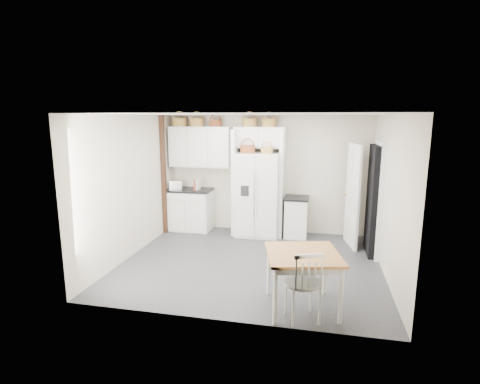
# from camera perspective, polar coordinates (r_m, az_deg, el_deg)

# --- Properties ---
(floor) EXTENTS (4.50, 4.50, 0.00)m
(floor) POSITION_cam_1_polar(r_m,az_deg,el_deg) (6.82, 1.65, -10.66)
(floor) COLOR #2A2A2B
(floor) RESTS_ON ground
(ceiling) EXTENTS (4.50, 4.50, 0.00)m
(ceiling) POSITION_cam_1_polar(r_m,az_deg,el_deg) (6.32, 1.79, 11.76)
(ceiling) COLOR white
(ceiling) RESTS_ON wall_back
(wall_back) EXTENTS (4.50, 0.00, 4.50)m
(wall_back) POSITION_cam_1_polar(r_m,az_deg,el_deg) (8.39, 4.20, 2.71)
(wall_back) COLOR beige
(wall_back) RESTS_ON floor
(wall_left) EXTENTS (0.00, 4.00, 4.00)m
(wall_left) POSITION_cam_1_polar(r_m,az_deg,el_deg) (7.19, -16.20, 0.85)
(wall_left) COLOR beige
(wall_left) RESTS_ON floor
(wall_right) EXTENTS (0.00, 4.00, 4.00)m
(wall_right) POSITION_cam_1_polar(r_m,az_deg,el_deg) (6.44, 21.82, -0.70)
(wall_right) COLOR beige
(wall_right) RESTS_ON floor
(refrigerator) EXTENTS (0.94, 0.75, 1.81)m
(refrigerator) POSITION_cam_1_polar(r_m,az_deg,el_deg) (8.15, 2.78, -0.36)
(refrigerator) COLOR white
(refrigerator) RESTS_ON floor
(base_cab_left) EXTENTS (0.98, 0.62, 0.91)m
(base_cab_left) POSITION_cam_1_polar(r_m,az_deg,el_deg) (8.68, -7.67, -2.75)
(base_cab_left) COLOR white
(base_cab_left) RESTS_ON floor
(base_cab_right) EXTENTS (0.47, 0.57, 0.83)m
(base_cab_right) POSITION_cam_1_polar(r_m,az_deg,el_deg) (8.21, 8.55, -3.88)
(base_cab_right) COLOR white
(base_cab_right) RESTS_ON floor
(dining_table) EXTENTS (1.13, 1.13, 0.79)m
(dining_table) POSITION_cam_1_polar(r_m,az_deg,el_deg) (5.24, 9.44, -13.17)
(dining_table) COLOR brown
(dining_table) RESTS_ON floor
(windsor_chair) EXTENTS (0.61, 0.59, 1.00)m
(windsor_chair) POSITION_cam_1_polar(r_m,az_deg,el_deg) (4.92, 9.59, -13.49)
(windsor_chair) COLOR white
(windsor_chair) RESTS_ON floor
(counter_left) EXTENTS (1.03, 0.66, 0.04)m
(counter_left) POSITION_cam_1_polar(r_m,az_deg,el_deg) (8.58, -7.75, 0.33)
(counter_left) COLOR black
(counter_left) RESTS_ON base_cab_left
(counter_right) EXTENTS (0.51, 0.61, 0.04)m
(counter_right) POSITION_cam_1_polar(r_m,az_deg,el_deg) (8.11, 8.64, -0.91)
(counter_right) COLOR black
(counter_right) RESTS_ON base_cab_right
(toaster) EXTENTS (0.31, 0.23, 0.19)m
(toaster) POSITION_cam_1_polar(r_m,az_deg,el_deg) (8.59, -9.75, 1.08)
(toaster) COLOR silver
(toaster) RESTS_ON counter_left
(cookbook_red) EXTENTS (0.03, 0.15, 0.22)m
(cookbook_red) POSITION_cam_1_polar(r_m,az_deg,el_deg) (8.43, -6.82, 1.07)
(cookbook_red) COLOR #B43A2C
(cookbook_red) RESTS_ON counter_left
(cookbook_cream) EXTENTS (0.06, 0.16, 0.24)m
(cookbook_cream) POSITION_cam_1_polar(r_m,az_deg,el_deg) (8.40, -6.42, 1.09)
(cookbook_cream) COLOR beige
(cookbook_cream) RESTS_ON counter_left
(basket_upper_a) EXTENTS (0.33, 0.33, 0.19)m
(basket_upper_a) POSITION_cam_1_polar(r_m,az_deg,el_deg) (8.63, -9.20, 10.45)
(basket_upper_a) COLOR olive
(basket_upper_a) RESTS_ON upper_cabinet
(basket_upper_b) EXTENTS (0.31, 0.31, 0.18)m
(basket_upper_b) POSITION_cam_1_polar(r_m,az_deg,el_deg) (8.50, -6.62, 10.50)
(basket_upper_b) COLOR olive
(basket_upper_b) RESTS_ON upper_cabinet
(basket_upper_c) EXTENTS (0.26, 0.26, 0.15)m
(basket_upper_c) POSITION_cam_1_polar(r_m,az_deg,el_deg) (8.37, -3.76, 10.43)
(basket_upper_c) COLOR brown
(basket_upper_c) RESTS_ON upper_cabinet
(basket_bridge_a) EXTENTS (0.32, 0.32, 0.18)m
(basket_bridge_a) POSITION_cam_1_polar(r_m,az_deg,el_deg) (8.19, 1.45, 10.53)
(basket_bridge_a) COLOR olive
(basket_bridge_a) RESTS_ON bridge_cabinet
(basket_bridge_b) EXTENTS (0.30, 0.30, 0.17)m
(basket_bridge_b) POSITION_cam_1_polar(r_m,az_deg,el_deg) (8.12, 4.45, 10.47)
(basket_bridge_b) COLOR olive
(basket_bridge_b) RESTS_ON bridge_cabinet
(basket_fridge_a) EXTENTS (0.31, 0.31, 0.16)m
(basket_fridge_a) POSITION_cam_1_polar(r_m,az_deg,el_deg) (7.95, 1.17, 6.56)
(basket_fridge_a) COLOR brown
(basket_fridge_a) RESTS_ON refrigerator
(basket_fridge_b) EXTENTS (0.25, 0.25, 0.13)m
(basket_fridge_b) POSITION_cam_1_polar(r_m,az_deg,el_deg) (7.88, 4.10, 6.38)
(basket_fridge_b) COLOR olive
(basket_fridge_b) RESTS_ON refrigerator
(upper_cabinet) EXTENTS (1.40, 0.34, 0.90)m
(upper_cabinet) POSITION_cam_1_polar(r_m,az_deg,el_deg) (8.50, -6.05, 6.85)
(upper_cabinet) COLOR white
(upper_cabinet) RESTS_ON wall_back
(bridge_cabinet) EXTENTS (1.12, 0.34, 0.45)m
(bridge_cabinet) POSITION_cam_1_polar(r_m,az_deg,el_deg) (8.16, 3.06, 8.30)
(bridge_cabinet) COLOR white
(bridge_cabinet) RESTS_ON wall_back
(fridge_panel_left) EXTENTS (0.08, 0.60, 2.30)m
(fridge_panel_left) POSITION_cam_1_polar(r_m,az_deg,el_deg) (8.24, -0.66, 1.52)
(fridge_panel_left) COLOR white
(fridge_panel_left) RESTS_ON floor
(fridge_panel_right) EXTENTS (0.08, 0.60, 2.30)m
(fridge_panel_right) POSITION_cam_1_polar(r_m,az_deg,el_deg) (8.08, 6.42, 1.25)
(fridge_panel_right) COLOR white
(fridge_panel_right) RESTS_ON floor
(trim_post) EXTENTS (0.09, 0.09, 2.60)m
(trim_post) POSITION_cam_1_polar(r_m,az_deg,el_deg) (8.37, -11.55, 2.48)
(trim_post) COLOR black
(trim_post) RESTS_ON floor
(doorway_void) EXTENTS (0.18, 0.85, 2.05)m
(doorway_void) POSITION_cam_1_polar(r_m,az_deg,el_deg) (7.45, 19.74, -1.18)
(doorway_void) COLOR black
(doorway_void) RESTS_ON floor
(door_slab) EXTENTS (0.21, 0.79, 2.05)m
(door_slab) POSITION_cam_1_polar(r_m,az_deg,el_deg) (7.73, 16.79, -0.55)
(door_slab) COLOR white
(door_slab) RESTS_ON floor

